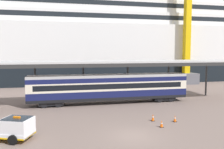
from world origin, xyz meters
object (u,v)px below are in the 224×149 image
object	(u,v)px
service_truck	(7,128)
traffic_cone_mid	(162,124)
traffic_cone_near	(175,119)
cruise_ship	(144,36)
dockside_crane	(188,16)
train_carriage	(110,87)
traffic_cone_far	(153,117)

from	to	relation	value
service_truck	traffic_cone_mid	xyz separation A→B (m)	(13.97, 0.24, -0.65)
traffic_cone_near	service_truck	bearing A→B (deg)	-174.24
cruise_ship	dockside_crane	bearing A→B (deg)	-71.97
train_carriage	traffic_cone_far	xyz separation A→B (m)	(2.64, -9.68, -1.93)
dockside_crane	train_carriage	bearing A→B (deg)	-141.78
cruise_ship	service_truck	xyz separation A→B (m)	(-28.36, -44.62, -10.81)
service_truck	traffic_cone_near	bearing A→B (deg)	5.76
train_carriage	traffic_cone_far	size ratio (longest dim) A/B	29.15
traffic_cone_mid	train_carriage	bearing A→B (deg)	102.58
train_carriage	traffic_cone_mid	distance (m)	12.32
service_truck	traffic_cone_far	size ratio (longest dim) A/B	7.25
train_carriage	dockside_crane	xyz separation A→B (m)	(21.99, 17.31, 13.12)
train_carriage	traffic_cone_mid	size ratio (longest dim) A/B	32.28
traffic_cone_near	traffic_cone_mid	xyz separation A→B (m)	(-2.13, -1.39, -0.00)
cruise_ship	dockside_crane	distance (m)	16.39
cruise_ship	traffic_cone_near	xyz separation A→B (m)	(-12.26, -42.99, -11.45)
traffic_cone_near	cruise_ship	bearing A→B (deg)	74.08
cruise_ship	traffic_cone_near	world-z (taller)	cruise_ship
traffic_cone_near	traffic_cone_far	bearing A→B (deg)	159.59
train_carriage	traffic_cone_near	size ratio (longest dim) A/B	32.07
service_truck	dockside_crane	bearing A→B (deg)	41.46
dockside_crane	service_truck	bearing A→B (deg)	-138.54
traffic_cone_mid	dockside_crane	xyz separation A→B (m)	(19.34, 29.18, 15.09)
train_carriage	service_truck	bearing A→B (deg)	-133.08
traffic_cone_far	train_carriage	bearing A→B (deg)	105.24
traffic_cone_mid	traffic_cone_far	world-z (taller)	traffic_cone_far
cruise_ship	traffic_cone_mid	size ratio (longest dim) A/B	247.04
cruise_ship	train_carriage	bearing A→B (deg)	-117.66
traffic_cone_near	dockside_crane	xyz separation A→B (m)	(17.21, 27.79, 15.09)
traffic_cone_mid	traffic_cone_far	bearing A→B (deg)	90.28
traffic_cone_near	dockside_crane	size ratio (longest dim) A/B	0.01
cruise_ship	traffic_cone_mid	distance (m)	48.04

